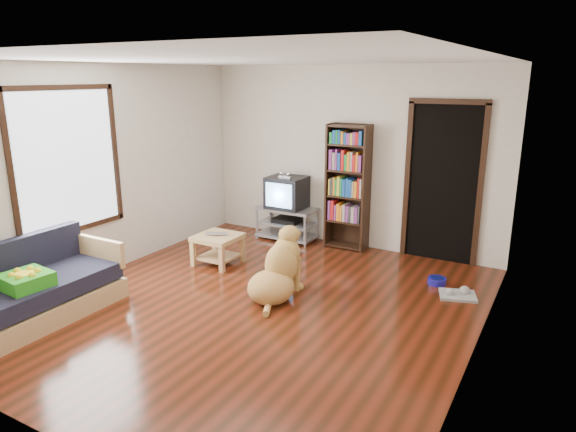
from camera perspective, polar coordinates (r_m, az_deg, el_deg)
The scene contains 18 objects.
ground at distance 5.74m, azimuth -3.44°, elevation -9.95°, with size 5.00×5.00×0.00m, color #581D0F.
ceiling at distance 5.19m, azimuth -3.92°, elevation 16.99°, with size 5.00×5.00×0.00m, color white.
wall_back at distance 7.49m, azimuth 6.86°, elevation 6.43°, with size 4.50×4.50×0.00m, color beige.
wall_front at distance 3.57m, azimuth -26.14°, elevation -5.04°, with size 4.50×4.50×0.00m, color beige.
wall_left at distance 6.79m, azimuth -19.86°, elevation 4.70°, with size 5.00×5.00×0.00m, color beige.
wall_right at distance 4.53m, azimuth 20.97°, elevation -0.38°, with size 5.00×5.00×0.00m, color beige.
green_cushion at distance 5.74m, azimuth -27.13°, elevation -6.36°, with size 0.42×0.42×0.14m, color green.
laptop at distance 6.85m, azimuth -7.99°, elevation -2.09°, with size 0.29×0.19×0.02m, color silver.
dog_bowl at distance 6.53m, azimuth 16.21°, elevation -6.94°, with size 0.22×0.22×0.08m, color #19148D.
grey_rag at distance 6.26m, azimuth 18.33°, elevation -8.36°, with size 0.40×0.32×0.03m, color #A1A1A1.
window at distance 6.43m, azimuth -23.28°, elevation 5.63°, with size 0.03×1.46×1.70m.
doorway at distance 7.11m, azimuth 16.86°, elevation 3.91°, with size 1.03×0.05×2.19m.
tv_stand at distance 7.88m, azimuth -0.12°, elevation -0.69°, with size 0.90×0.45×0.50m.
crt_tv at distance 7.79m, azimuth -0.04°, elevation 2.71°, with size 0.55×0.52×0.58m.
bookshelf at distance 7.39m, azimuth 6.68°, elevation 3.95°, with size 0.60×0.30×1.80m.
sofa at distance 5.98m, azimuth -26.57°, elevation -7.82°, with size 0.80×1.80×0.80m.
coffee_table at distance 6.91m, azimuth -7.80°, elevation -3.07°, with size 0.55×0.55×0.40m.
dog at distance 5.85m, azimuth -1.08°, elevation -6.19°, with size 0.56×1.01×0.82m.
Camera 1 is at (2.84, -4.34, 2.45)m, focal length 32.00 mm.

